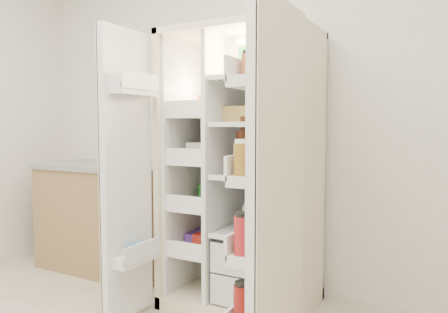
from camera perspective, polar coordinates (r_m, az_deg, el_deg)
The scene contains 5 objects.
wall_back at distance 3.20m, azimuth 3.07°, elevation 6.97°, with size 4.00×0.02×2.70m, color silver.
refrigerator at distance 2.84m, azimuth 3.27°, elevation -4.96°, with size 0.92×0.70×1.80m.
freezer_door at distance 2.61m, azimuth -12.91°, elevation -2.55°, with size 0.15×0.40×1.72m.
fridge_door at distance 2.01m, azimuth 6.65°, elevation -5.07°, with size 0.17×0.58×1.72m.
kitchen_counter at distance 3.69m, azimuth -14.97°, elevation -7.74°, with size 1.21×0.64×0.88m.
Camera 1 is at (1.39, -0.88, 1.19)m, focal length 34.00 mm.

